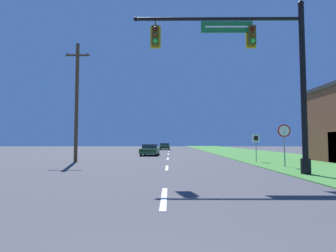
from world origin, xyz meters
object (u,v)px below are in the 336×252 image
(signal_mast, at_px, (263,68))
(far_car, at_px, (165,146))
(route_sign_post, at_px, (256,141))
(car_ahead, at_px, (150,150))
(stop_sign, at_px, (284,136))
(utility_pole_near, at_px, (77,100))

(signal_mast, bearing_deg, far_car, 98.29)
(signal_mast, height_order, route_sign_post, signal_mast)
(car_ahead, relative_size, route_sign_post, 2.13)
(route_sign_post, bearing_deg, signal_mast, -105.54)
(signal_mast, distance_m, stop_sign, 5.26)
(signal_mast, xyz_separation_m, car_ahead, (-6.50, 16.75, -4.35))
(stop_sign, bearing_deg, route_sign_post, 96.07)
(far_car, bearing_deg, signal_mast, -81.71)
(utility_pole_near, bearing_deg, stop_sign, -15.78)
(car_ahead, bearing_deg, stop_sign, -55.98)
(signal_mast, bearing_deg, stop_sign, 54.85)
(car_ahead, distance_m, route_sign_post, 12.74)
(stop_sign, height_order, utility_pole_near, utility_pole_near)
(far_car, xyz_separation_m, route_sign_post, (7.29, -28.65, 0.92))
(signal_mast, distance_m, route_sign_post, 8.35)
(signal_mast, height_order, utility_pole_near, utility_pole_near)
(utility_pole_near, bearing_deg, route_sign_post, -0.19)
(far_car, bearing_deg, utility_pole_near, -102.06)
(car_ahead, bearing_deg, signal_mast, -68.77)
(route_sign_post, height_order, utility_pole_near, utility_pole_near)
(stop_sign, xyz_separation_m, route_sign_post, (-0.41, 3.86, -0.34))
(stop_sign, bearing_deg, signal_mast, -125.15)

